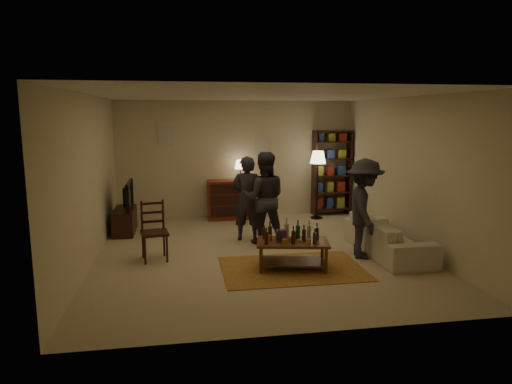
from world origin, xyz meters
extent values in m
plane|color=#C6B793|center=(0.00, 0.00, 0.00)|extent=(6.00, 6.00, 0.00)
plane|color=beige|center=(0.00, 3.00, 1.35)|extent=(5.50, 0.00, 5.50)
plane|color=beige|center=(-2.75, 0.00, 1.35)|extent=(0.00, 6.00, 6.00)
plane|color=beige|center=(2.75, 0.00, 1.35)|extent=(0.00, 6.00, 6.00)
plane|color=beige|center=(0.00, -3.00, 1.35)|extent=(5.50, 0.00, 5.50)
plane|color=white|center=(0.00, 0.00, 2.70)|extent=(6.00, 6.00, 0.00)
cube|color=beige|center=(-1.60, 2.98, 1.90)|extent=(0.35, 0.03, 0.45)
cube|color=beige|center=(0.60, 2.98, 1.70)|extent=(0.30, 0.03, 0.40)
cube|color=#934320|center=(0.38, -0.91, 0.01)|extent=(2.20, 1.50, 0.01)
cube|color=brown|center=(0.38, -0.91, 0.43)|extent=(1.20, 0.80, 0.04)
cube|color=brown|center=(0.38, -0.91, 0.12)|extent=(1.08, 0.68, 0.02)
cylinder|color=brown|center=(-0.15, -1.05, 0.21)|extent=(0.05, 0.05, 0.41)
cylinder|color=brown|center=(0.82, -1.24, 0.21)|extent=(0.05, 0.05, 0.41)
cylinder|color=brown|center=(-0.06, -0.58, 0.21)|extent=(0.05, 0.05, 0.41)
cylinder|color=brown|center=(0.91, -0.76, 0.21)|extent=(0.05, 0.05, 0.41)
cylinder|color=#B6692A|center=(0.01, -0.86, 0.50)|extent=(0.07, 0.07, 0.10)
cylinder|color=#B6692A|center=(0.21, -1.09, 0.50)|extent=(0.07, 0.07, 0.09)
cylinder|color=#B6692A|center=(0.48, -0.71, 0.51)|extent=(0.07, 0.07, 0.11)
cylinder|color=#B6692A|center=(0.57, -1.14, 0.50)|extent=(0.07, 0.07, 0.09)
cylinder|color=#B6692A|center=(0.79, -0.83, 0.50)|extent=(0.07, 0.07, 0.10)
cylinder|color=#B6692A|center=(0.34, -0.95, 0.49)|extent=(0.06, 0.06, 0.08)
cube|color=#622F83|center=(0.21, -0.85, 0.54)|extent=(0.15, 0.10, 0.18)
cylinder|color=gray|center=(0.49, -0.95, 0.46)|extent=(0.12, 0.12, 0.03)
cube|color=#321610|center=(-1.76, -0.11, 0.46)|extent=(0.50, 0.50, 0.04)
cylinder|color=#321610|center=(-1.90, -0.31, 0.23)|extent=(0.04, 0.04, 0.45)
cylinder|color=#321610|center=(-1.56, -0.25, 0.23)|extent=(0.04, 0.04, 0.45)
cylinder|color=#321610|center=(-1.96, 0.04, 0.23)|extent=(0.04, 0.04, 0.45)
cylinder|color=#321610|center=(-1.61, 0.10, 0.23)|extent=(0.04, 0.04, 0.45)
cube|color=#321610|center=(-1.79, 0.07, 0.74)|extent=(0.35, 0.09, 0.51)
cube|color=#321610|center=(-2.45, 1.80, 0.25)|extent=(0.40, 1.00, 0.50)
imported|color=black|center=(-2.43, 1.80, 0.78)|extent=(0.13, 0.97, 0.56)
cube|color=maroon|center=(-0.20, 2.72, 0.45)|extent=(1.00, 0.48, 0.90)
cube|color=#321610|center=(-0.20, 2.47, 0.22)|extent=(0.92, 0.02, 0.22)
cube|color=#321610|center=(-0.20, 2.47, 0.48)|extent=(0.92, 0.02, 0.22)
cube|color=#321610|center=(-0.20, 2.47, 0.74)|extent=(0.92, 0.02, 0.22)
cylinder|color=#321610|center=(0.05, 2.72, 0.92)|extent=(0.12, 0.12, 0.04)
cylinder|color=#321610|center=(0.05, 2.72, 1.05)|extent=(0.02, 0.02, 0.22)
cone|color=#FFE5B2|center=(0.05, 2.72, 1.26)|extent=(0.26, 0.26, 0.20)
cube|color=#321610|center=(1.82, 2.78, 1.00)|extent=(0.04, 0.34, 2.00)
cube|color=#321610|center=(2.68, 2.78, 1.00)|extent=(0.04, 0.34, 2.00)
cube|color=#321610|center=(2.25, 2.78, 0.15)|extent=(0.90, 0.34, 0.03)
cube|color=#321610|center=(2.25, 2.78, 0.55)|extent=(0.90, 0.34, 0.03)
cube|color=#321610|center=(2.25, 2.78, 0.95)|extent=(0.90, 0.34, 0.03)
cube|color=#321610|center=(2.25, 2.78, 1.35)|extent=(0.90, 0.34, 0.03)
cube|color=#321610|center=(2.25, 2.78, 1.75)|extent=(0.90, 0.34, 0.03)
cube|color=#321610|center=(2.25, 2.78, 2.00)|extent=(0.90, 0.34, 0.03)
cube|color=maroon|center=(1.95, 2.78, 0.29)|extent=(0.12, 0.22, 0.26)
cube|color=navy|center=(2.20, 2.78, 0.29)|extent=(0.15, 0.22, 0.26)
cube|color=#9A9D34|center=(2.47, 2.78, 0.29)|extent=(0.18, 0.22, 0.26)
cube|color=navy|center=(1.95, 2.78, 0.69)|extent=(0.12, 0.22, 0.24)
cube|color=#9A9D34|center=(2.20, 2.78, 0.69)|extent=(0.15, 0.22, 0.24)
cube|color=maroon|center=(2.47, 2.78, 0.69)|extent=(0.18, 0.22, 0.24)
cube|color=#9A9D34|center=(1.95, 2.78, 1.07)|extent=(0.12, 0.22, 0.22)
cube|color=maroon|center=(2.20, 2.78, 1.07)|extent=(0.15, 0.22, 0.22)
cube|color=navy|center=(2.47, 2.78, 1.07)|extent=(0.18, 0.22, 0.22)
cube|color=maroon|center=(1.95, 2.78, 1.47)|extent=(0.12, 0.22, 0.20)
cube|color=navy|center=(2.20, 2.78, 1.47)|extent=(0.15, 0.22, 0.20)
cube|color=#9A9D34|center=(2.47, 2.78, 1.47)|extent=(0.18, 0.22, 0.20)
cube|color=navy|center=(1.95, 2.78, 1.85)|extent=(0.12, 0.22, 0.18)
cube|color=#9A9D34|center=(2.20, 2.78, 1.85)|extent=(0.15, 0.22, 0.18)
cube|color=maroon|center=(2.47, 2.78, 1.85)|extent=(0.18, 0.22, 0.18)
cylinder|color=black|center=(1.79, 2.42, 0.01)|extent=(0.28, 0.28, 0.03)
cylinder|color=black|center=(1.79, 2.42, 0.69)|extent=(0.03, 0.03, 1.38)
cone|color=#FFE5B2|center=(1.79, 2.42, 1.43)|extent=(0.36, 0.36, 0.28)
imported|color=beige|center=(2.20, -0.40, 0.30)|extent=(0.81, 2.08, 0.61)
imported|color=#26272E|center=(-0.07, 0.88, 0.81)|extent=(0.65, 0.48, 1.62)
imported|color=#2B2A32|center=(0.20, 0.61, 0.86)|extent=(0.92, 0.76, 1.72)
imported|color=#27282F|center=(1.70, -0.51, 0.84)|extent=(0.85, 1.19, 1.67)
camera|label=1|loc=(-1.31, -7.54, 2.39)|focal=32.00mm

